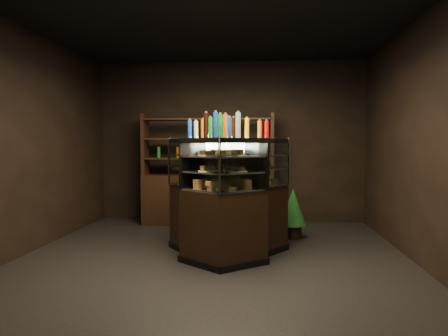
{
  "coord_description": "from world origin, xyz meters",
  "views": [
    {
      "loc": [
        0.63,
        -5.05,
        1.47
      ],
      "look_at": [
        0.15,
        -0.16,
        1.17
      ],
      "focal_mm": 32.0,
      "sensor_mm": 36.0,
      "label": 1
    }
  ],
  "objects": [
    {
      "name": "ground",
      "position": [
        0.0,
        0.0,
        0.0
      ],
      "size": [
        5.0,
        5.0,
        0.0
      ],
      "primitive_type": "plane",
      "color": "black",
      "rests_on": "ground"
    },
    {
      "name": "room_shell",
      "position": [
        0.0,
        0.0,
        1.94
      ],
      "size": [
        5.02,
        5.02,
        3.01
      ],
      "color": "black",
      "rests_on": "ground"
    },
    {
      "name": "display_case",
      "position": [
        0.15,
        0.1,
        0.51
      ],
      "size": [
        1.7,
        1.56,
        1.55
      ],
      "rotation": [
        0.0,
        0.0,
        0.0
      ],
      "color": "black",
      "rests_on": "ground"
    },
    {
      "name": "food_display",
      "position": [
        0.15,
        0.09,
        1.16
      ],
      "size": [
        1.21,
        1.12,
        0.47
      ],
      "color": "#BD8444",
      "rests_on": "display_case"
    },
    {
      "name": "bottles_top",
      "position": [
        0.15,
        0.1,
        1.68
      ],
      "size": [
        1.04,
        0.99,
        0.3
      ],
      "color": "black",
      "rests_on": "display_case"
    },
    {
      "name": "potted_conifer",
      "position": [
        1.09,
        1.16,
        0.5
      ],
      "size": [
        0.41,
        0.41,
        0.88
      ],
      "rotation": [
        0.0,
        0.0,
        0.04
      ],
      "color": "black",
      "rests_on": "ground"
    },
    {
      "name": "back_shelving",
      "position": [
        -0.37,
        2.05,
        0.61
      ],
      "size": [
        2.36,
        0.47,
        2.0
      ],
      "rotation": [
        0.0,
        0.0,
        0.02
      ],
      "color": "black",
      "rests_on": "ground"
    }
  ]
}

